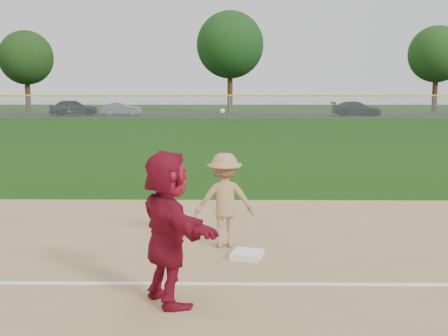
{
  "coord_description": "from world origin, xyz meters",
  "views": [
    {
      "loc": [
        0.12,
        -8.18,
        2.7
      ],
      "look_at": [
        0.0,
        1.5,
        1.3
      ],
      "focal_mm": 45.0,
      "sensor_mm": 36.0,
      "label": 1
    }
  ],
  "objects_px": {
    "car_mid": "(121,109)",
    "car_right": "(356,109)",
    "base_runner": "(168,228)",
    "car_left": "(73,107)",
    "first_base": "(247,255)"
  },
  "relations": [
    {
      "from": "car_mid",
      "to": "car_right",
      "type": "relative_size",
      "value": 0.79
    },
    {
      "from": "base_runner",
      "to": "car_mid",
      "type": "bearing_deg",
      "value": -17.59
    },
    {
      "from": "car_left",
      "to": "first_base",
      "type": "bearing_deg",
      "value": 178.01
    },
    {
      "from": "car_mid",
      "to": "car_right",
      "type": "distance_m",
      "value": 22.52
    },
    {
      "from": "first_base",
      "to": "car_mid",
      "type": "height_order",
      "value": "car_mid"
    },
    {
      "from": "car_left",
      "to": "car_right",
      "type": "relative_size",
      "value": 0.97
    },
    {
      "from": "base_runner",
      "to": "car_mid",
      "type": "distance_m",
      "value": 48.62
    },
    {
      "from": "car_left",
      "to": "car_mid",
      "type": "height_order",
      "value": "car_left"
    },
    {
      "from": "car_left",
      "to": "car_right",
      "type": "xyz_separation_m",
      "value": [
        26.96,
        -0.18,
        -0.09
      ]
    },
    {
      "from": "base_runner",
      "to": "car_mid",
      "type": "xyz_separation_m",
      "value": [
        -9.86,
        47.61,
        -0.36
      ]
    },
    {
      "from": "base_runner",
      "to": "car_right",
      "type": "height_order",
      "value": "base_runner"
    },
    {
      "from": "first_base",
      "to": "car_mid",
      "type": "xyz_separation_m",
      "value": [
        -10.9,
        45.73,
        0.55
      ]
    },
    {
      "from": "first_base",
      "to": "car_mid",
      "type": "bearing_deg",
      "value": 103.41
    },
    {
      "from": "base_runner",
      "to": "car_left",
      "type": "relative_size",
      "value": 0.43
    },
    {
      "from": "car_right",
      "to": "first_base",
      "type": "bearing_deg",
      "value": 166.22
    }
  ]
}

